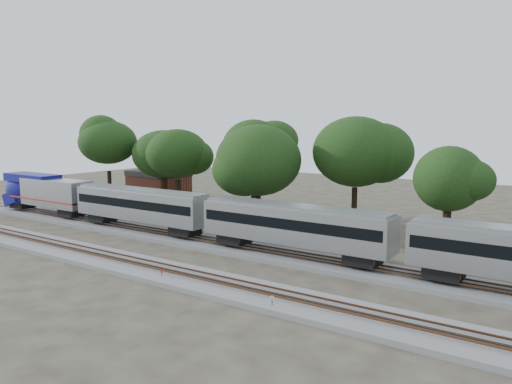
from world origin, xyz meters
TOP-DOWN VIEW (x-y plane):
  - ground at (0.00, 0.00)m, footprint 160.00×160.00m
  - track_far at (0.00, 6.00)m, footprint 160.00×5.00m
  - track_near at (0.00, -4.00)m, footprint 160.00×5.00m
  - train at (17.02, 6.00)m, footprint 116.70×3.34m
  - switch_stand_red at (1.32, -5.26)m, footprint 0.31×0.08m
  - switch_stand_white at (12.04, -5.74)m, footprint 0.33×0.12m
  - switch_lever at (4.50, -5.24)m, footprint 0.58×0.48m
  - brick_building at (-31.64, 26.90)m, footprint 10.35×7.83m
  - tree_0 at (-33.52, 18.21)m, footprint 9.77×9.77m
  - tree_1 at (-24.97, 21.68)m, footprint 8.06×8.06m
  - tree_2 at (-20.21, 19.56)m, footprint 8.43×8.43m
  - tree_3 at (-9.20, 22.71)m, footprint 9.29×9.29m
  - tree_4 at (-3.55, 15.54)m, footprint 8.34×8.34m
  - tree_5 at (5.70, 22.30)m, footprint 9.34×9.34m
  - tree_6 at (17.37, 17.92)m, footprint 7.22×7.22m

SIDE VIEW (x-z plane):
  - ground at x=0.00m, z-range 0.00..0.00m
  - switch_lever at x=4.50m, z-range 0.00..0.30m
  - track_far at x=0.00m, z-range -0.16..0.57m
  - track_near at x=0.00m, z-range -0.16..0.57m
  - switch_stand_red at x=1.32m, z-range 0.14..1.12m
  - switch_stand_white at x=12.04m, z-range 0.15..1.20m
  - brick_building at x=-31.64m, z-range 0.02..4.66m
  - train at x=17.02m, z-range 0.92..5.84m
  - tree_6 at x=17.37m, z-range 1.99..12.17m
  - tree_1 at x=-24.97m, z-range 2.23..13.59m
  - tree_4 at x=-3.55m, z-range 2.31..14.07m
  - tree_2 at x=-20.21m, z-range 2.33..14.21m
  - tree_3 at x=-9.20m, z-range 2.58..15.68m
  - tree_5 at x=5.70m, z-range 2.59..15.76m
  - tree_0 at x=-33.52m, z-range 2.71..16.49m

